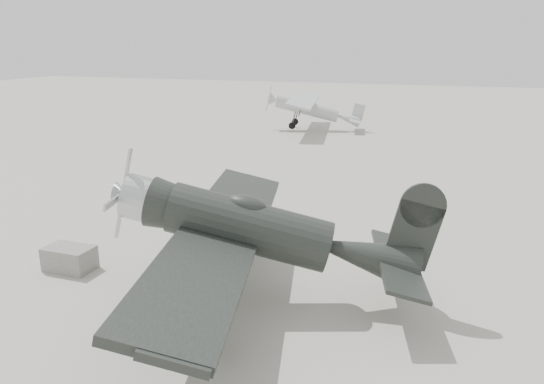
{
  "coord_description": "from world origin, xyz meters",
  "views": [
    {
      "loc": [
        5.83,
        -18.55,
        7.41
      ],
      "look_at": [
        -0.9,
        1.12,
        1.5
      ],
      "focal_mm": 35.0,
      "sensor_mm": 36.0,
      "label": 1
    }
  ],
  "objects": [
    {
      "name": "ground",
      "position": [
        0.0,
        0.0,
        0.0
      ],
      "size": [
        160.0,
        160.0,
        0.0
      ],
      "primitive_type": "plane",
      "color": "gray",
      "rests_on": "ground"
    },
    {
      "name": "lowwing_monoplane",
      "position": [
        1.0,
        -5.15,
        2.18
      ],
      "size": [
        9.26,
        12.81,
        4.12
      ],
      "rotation": [
        0.0,
        0.24,
        0.23
      ],
      "color": "black",
      "rests_on": "ground"
    },
    {
      "name": "highwing_monoplane",
      "position": [
        -5.8,
        25.89,
        2.06
      ],
      "size": [
        8.34,
        11.69,
        3.3
      ],
      "rotation": [
        0.0,
        0.23,
        0.17
      ],
      "color": "#AEB1B4",
      "rests_on": "ground"
    },
    {
      "name": "equipment_block",
      "position": [
        -5.94,
        -5.14,
        0.4
      ],
      "size": [
        1.62,
        1.03,
        0.8
      ],
      "primitive_type": "cube",
      "rotation": [
        0.0,
        0.0,
        -0.02
      ],
      "color": "slate",
      "rests_on": "ground"
    },
    {
      "name": "sign_board",
      "position": [
        0.56,
        -8.29,
        0.79
      ],
      "size": [
        0.34,
        0.89,
        1.32
      ],
      "rotation": [
        0.0,
        0.0,
        0.31
      ],
      "color": "#333333",
      "rests_on": "ground"
    }
  ]
}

